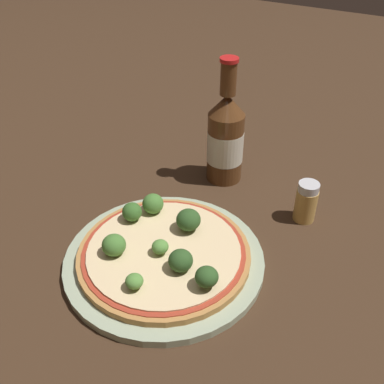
{
  "coord_description": "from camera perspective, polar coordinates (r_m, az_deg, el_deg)",
  "views": [
    {
      "loc": [
        -0.38,
        -0.26,
        0.46
      ],
      "look_at": [
        0.1,
        0.01,
        0.06
      ],
      "focal_mm": 42.0,
      "sensor_mm": 36.0,
      "label": 1
    }
  ],
  "objects": [
    {
      "name": "broccoli_floret_2",
      "position": [
        0.63,
        -9.89,
        -6.66
      ],
      "size": [
        0.03,
        0.03,
        0.03
      ],
      "color": "#6B8E51",
      "rests_on": "pizza"
    },
    {
      "name": "broccoli_floret_4",
      "position": [
        0.62,
        -3.78,
        -7.08
      ],
      "size": [
        0.02,
        0.02,
        0.02
      ],
      "color": "#6B8E51",
      "rests_on": "pizza"
    },
    {
      "name": "beer_bottle",
      "position": [
        0.78,
        4.27,
        6.91
      ],
      "size": [
        0.06,
        0.06,
        0.22
      ],
      "color": "#563319",
      "rests_on": "ground_plane"
    },
    {
      "name": "pepper_shaker",
      "position": [
        0.73,
        14.29,
        -1.23
      ],
      "size": [
        0.03,
        0.03,
        0.07
      ],
      "color": "tan",
      "rests_on": "ground_plane"
    },
    {
      "name": "pizza",
      "position": [
        0.64,
        -3.47,
        -7.64
      ],
      "size": [
        0.24,
        0.24,
        0.01
      ],
      "color": "#B77F42",
      "rests_on": "plate"
    },
    {
      "name": "plate",
      "position": [
        0.65,
        -3.8,
        -8.45
      ],
      "size": [
        0.28,
        0.28,
        0.01
      ],
      "color": "#A3B293",
      "rests_on": "ground_plane"
    },
    {
      "name": "broccoli_floret_5",
      "position": [
        0.58,
        -7.34,
        -11.18
      ],
      "size": [
        0.02,
        0.02,
        0.02
      ],
      "color": "#6B8E51",
      "rests_on": "pizza"
    },
    {
      "name": "broccoli_floret_0",
      "position": [
        0.65,
        -0.45,
        -3.56
      ],
      "size": [
        0.04,
        0.04,
        0.03
      ],
      "color": "#6B8E51",
      "rests_on": "pizza"
    },
    {
      "name": "broccoli_floret_7",
      "position": [
        0.6,
        -1.45,
        -8.7
      ],
      "size": [
        0.03,
        0.03,
        0.03
      ],
      "color": "#6B8E51",
      "rests_on": "pizza"
    },
    {
      "name": "ground_plane",
      "position": [
        0.65,
        -3.51,
        -8.93
      ],
      "size": [
        3.0,
        3.0,
        0.0
      ],
      "primitive_type": "plane",
      "color": "#3D2819"
    },
    {
      "name": "broccoli_floret_3",
      "position": [
        0.69,
        -4.98,
        -1.49
      ],
      "size": [
        0.03,
        0.03,
        0.03
      ],
      "color": "#6B8E51",
      "rests_on": "pizza"
    },
    {
      "name": "broccoli_floret_6",
      "position": [
        0.57,
        1.88,
        -10.72
      ],
      "size": [
        0.03,
        0.03,
        0.03
      ],
      "color": "#6B8E51",
      "rests_on": "pizza"
    },
    {
      "name": "broccoli_floret_1",
      "position": [
        0.68,
        -7.63,
        -2.52
      ],
      "size": [
        0.03,
        0.03,
        0.03
      ],
      "color": "#6B8E51",
      "rests_on": "pizza"
    }
  ]
}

